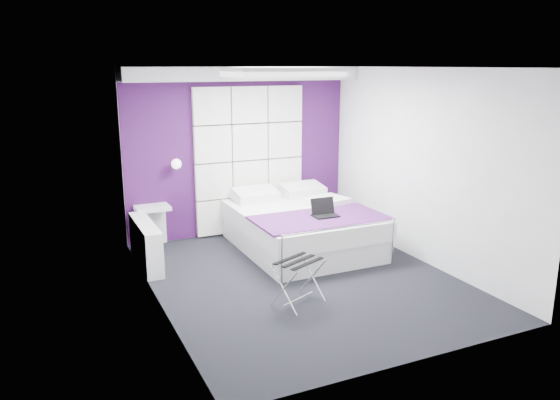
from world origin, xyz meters
The scene contains 15 objects.
floor centered at (0.00, 0.00, 0.00)m, with size 4.40×4.40×0.00m, color black.
ceiling centered at (0.00, 0.00, 2.60)m, with size 4.40×4.40×0.00m, color white.
wall_back centered at (0.00, 2.20, 1.30)m, with size 3.60×3.60×0.00m, color silver.
wall_left centered at (-1.80, 0.00, 1.30)m, with size 4.40×4.40×0.00m, color silver.
wall_right centered at (1.80, 0.00, 1.30)m, with size 4.40×4.40×0.00m, color silver.
accent_wall centered at (0.00, 2.19, 1.30)m, with size 3.58×0.02×2.58m, color #390F43.
soffit centered at (0.00, 1.95, 2.50)m, with size 3.58×0.50×0.20m, color silver.
headboard centered at (0.15, 2.14, 1.17)m, with size 1.80×0.08×2.30m, color silver, non-canonical shape.
skylight centered at (0.00, 0.60, 2.55)m, with size 1.36×0.86×0.12m, color white, non-canonical shape.
wall_lamp centered at (-1.05, 2.06, 1.22)m, with size 0.15×0.15×0.15m, color white.
radiator centered at (-1.69, 1.30, 0.30)m, with size 0.22×1.20×0.60m, color silver.
bed centered at (0.52, 1.05, 0.32)m, with size 1.80×2.18×0.76m.
nightstand centered at (-1.44, 2.02, 0.60)m, with size 0.49×0.38×0.05m, color silver.
luggage_rack centered at (-0.37, -0.64, 0.26)m, with size 0.52×0.39×0.52m.
laptop centered at (0.61, 0.55, 0.67)m, with size 0.34×0.24×0.25m.
Camera 1 is at (-2.94, -5.76, 2.63)m, focal length 35.00 mm.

